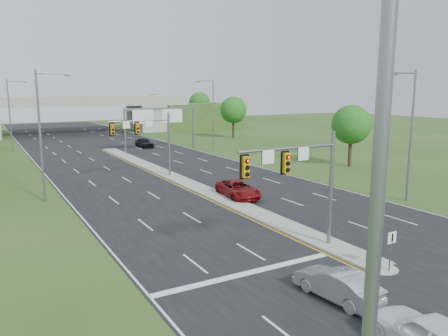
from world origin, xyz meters
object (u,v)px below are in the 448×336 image
Objects in this scene: car_silver at (337,284)px; keep_right_sign at (391,245)px; signal_mast_far at (149,135)px; car_far_c at (144,143)px; overpass at (71,117)px; car_far_a at (238,189)px; sign_gantry at (159,117)px; signal_mast_near at (303,173)px.

keep_right_sign is at bearing -175.58° from car_silver.
signal_mast_far reaches higher than car_far_c.
car_far_a is (1.50, -66.96, -2.79)m from overpass.
car_silver is at bearing -101.84° from car_far_a.
sign_gantry reaches higher than car_silver.
sign_gantry is at bearing 86.95° from car_far_a.
signal_mast_far is 13.08m from car_far_a.
car_far_a is (5.99, 18.39, 0.04)m from car_silver.
sign_gantry is 32.61m from car_far_a.
car_far_c is (-0.82, 5.03, -4.44)m from sign_gantry.
keep_right_sign is at bearing -85.61° from signal_mast_far.
car_silver is 19.34m from car_far_a.
signal_mast_near is at bearing -118.79° from car_silver.
sign_gantry is at bearing 82.30° from keep_right_sign.
keep_right_sign is 4.63m from car_silver.
signal_mast_near reaches higher than car_silver.
signal_mast_near is 0.09× the size of overpass.
sign_gantry is at bearing 65.89° from signal_mast_far.
keep_right_sign is at bearing -90.00° from overpass.
overpass is (0.00, 84.53, 2.04)m from keep_right_sign.
sign_gantry reaches higher than car_far_a.
car_silver is at bearing -102.53° from sign_gantry.
signal_mast_far is (0.00, 25.00, 0.00)m from signal_mast_near.
car_far_a is (3.76, -11.89, -3.96)m from signal_mast_far.
car_silver is 0.93× the size of car_far_c.
keep_right_sign is 0.52× the size of car_silver.
overpass reaches higher than signal_mast_far.
sign_gantry is 51.69m from car_silver.
car_far_c is at bearing 72.02° from signal_mast_far.
overpass is at bearing 87.65° from signal_mast_far.
car_silver is 56.26m from car_far_c.
car_silver is at bearing -93.01° from overpass.
car_far_c is at bearing 89.45° from car_far_a.
car_far_c is (8.12, 50.03, -3.93)m from signal_mast_near.
keep_right_sign is 0.41× the size of car_far_a.
signal_mast_near is 1.00× the size of signal_mast_far.
car_silver is (-2.22, -5.27, -4.00)m from signal_mast_near.
car_far_c is (5.86, -30.05, -2.76)m from overpass.
signal_mast_near is at bearing -102.79° from car_far_c.
signal_mast_near is 25.00m from signal_mast_far.
sign_gantry is 0.14× the size of overpass.
sign_gantry is 2.54× the size of car_far_c.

